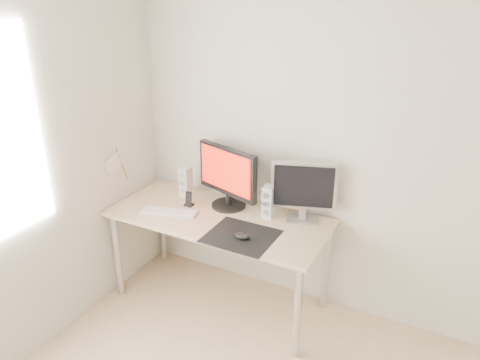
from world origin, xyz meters
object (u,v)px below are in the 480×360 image
(main_monitor, at_px, (228,175))
(speaker_left, at_px, (186,182))
(second_monitor, at_px, (304,189))
(mouse, at_px, (242,236))
(keyboard, at_px, (169,212))
(speaker_right, at_px, (269,202))
(phone_dock, at_px, (189,202))
(desk, at_px, (219,225))

(main_monitor, height_order, speaker_left, main_monitor)
(second_monitor, bearing_deg, speaker_left, -177.79)
(speaker_left, bearing_deg, mouse, -29.72)
(mouse, xyz_separation_m, main_monitor, (-0.31, 0.38, 0.23))
(main_monitor, bearing_deg, keyboard, -138.40)
(second_monitor, relative_size, speaker_right, 1.84)
(second_monitor, xyz_separation_m, speaker_left, (-0.96, -0.04, -0.12))
(main_monitor, distance_m, phone_dock, 0.37)
(phone_dock, bearing_deg, speaker_right, 10.47)
(mouse, height_order, main_monitor, main_monitor)
(second_monitor, xyz_separation_m, phone_dock, (-0.84, -0.18, -0.21))
(main_monitor, relative_size, second_monitor, 1.23)
(second_monitor, distance_m, keyboard, 0.99)
(speaker_left, relative_size, speaker_right, 1.00)
(keyboard, bearing_deg, phone_dock, 69.86)
(phone_dock, bearing_deg, second_monitor, 12.25)
(mouse, height_order, speaker_right, speaker_right)
(mouse, bearing_deg, speaker_left, 150.28)
(speaker_right, distance_m, keyboard, 0.73)
(second_monitor, height_order, speaker_right, second_monitor)
(speaker_left, bearing_deg, second_monitor, 2.21)
(speaker_right, bearing_deg, mouse, -93.84)
(main_monitor, bearing_deg, speaker_left, 177.04)
(mouse, height_order, phone_dock, phone_dock)
(phone_dock, bearing_deg, speaker_left, 129.61)
(speaker_left, xyz_separation_m, keyboard, (0.06, -0.31, -0.11))
(desk, relative_size, phone_dock, 14.09)
(desk, distance_m, speaker_left, 0.48)
(speaker_left, bearing_deg, keyboard, -79.37)
(mouse, relative_size, second_monitor, 0.25)
(speaker_left, xyz_separation_m, speaker_right, (0.73, -0.03, 0.00))
(mouse, xyz_separation_m, desk, (-0.30, 0.21, -0.10))
(main_monitor, distance_m, speaker_right, 0.37)
(desk, height_order, speaker_right, speaker_right)
(speaker_right, xyz_separation_m, keyboard, (-0.67, -0.28, -0.11))
(phone_dock, bearing_deg, mouse, -23.74)
(main_monitor, distance_m, speaker_left, 0.41)
(desk, xyz_separation_m, second_monitor, (0.55, 0.22, 0.32))
(main_monitor, bearing_deg, speaker_right, -2.12)
(second_monitor, relative_size, phone_dock, 3.87)
(desk, bearing_deg, main_monitor, 95.03)
(speaker_right, bearing_deg, desk, -154.61)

